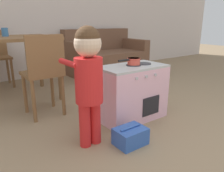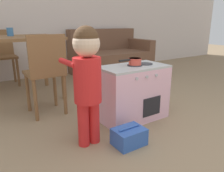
{
  "view_description": "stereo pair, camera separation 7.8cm",
  "coord_description": "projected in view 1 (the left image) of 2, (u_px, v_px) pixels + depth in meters",
  "views": [
    {
      "loc": [
        -1.15,
        -0.65,
        0.95
      ],
      "look_at": [
        -0.07,
        0.84,
        0.41
      ],
      "focal_mm": 35.0,
      "sensor_mm": 36.0,
      "label": 1
    },
    {
      "loc": [
        -1.09,
        -0.69,
        0.95
      ],
      "look_at": [
        -0.07,
        0.84,
        0.41
      ],
      "focal_mm": 35.0,
      "sensor_mm": 36.0,
      "label": 2
    }
  ],
  "objects": [
    {
      "name": "dining_table",
      "position": [
        11.0,
        46.0,
        2.63
      ],
      "size": [
        1.02,
        0.86,
        0.78
      ],
      "color": "brown",
      "rests_on": "ground_plane"
    },
    {
      "name": "dining_chair_near",
      "position": [
        44.0,
        73.0,
        2.18
      ],
      "size": [
        0.36,
        0.36,
        0.84
      ],
      "color": "brown",
      "rests_on": "ground_plane"
    },
    {
      "name": "toy_pot",
      "position": [
        133.0,
        61.0,
        2.1
      ],
      "size": [
        0.25,
        0.13,
        0.06
      ],
      "color": "#E04C3D",
      "rests_on": "play_kitchen"
    },
    {
      "name": "play_kitchen",
      "position": [
        132.0,
        92.0,
        2.18
      ],
      "size": [
        0.67,
        0.39,
        0.55
      ],
      "color": "#EAB2C6",
      "rests_on": "ground_plane"
    },
    {
      "name": "wall_back",
      "position": [
        29.0,
        0.0,
        3.58
      ],
      "size": [
        10.0,
        0.06,
        2.6
      ],
      "color": "beige",
      "rests_on": "ground_plane"
    },
    {
      "name": "toy_basket",
      "position": [
        130.0,
        136.0,
        1.75
      ],
      "size": [
        0.25,
        0.19,
        0.16
      ],
      "color": "#335BB2",
      "rests_on": "ground_plane"
    },
    {
      "name": "cup_on_table",
      "position": [
        5.0,
        32.0,
        2.63
      ],
      "size": [
        0.08,
        0.08,
        0.1
      ],
      "color": "teal",
      "rests_on": "dining_table"
    },
    {
      "name": "couch",
      "position": [
        105.0,
        57.0,
        4.18
      ],
      "size": [
        1.43,
        0.86,
        0.82
      ],
      "color": "brown",
      "rests_on": "ground_plane"
    },
    {
      "name": "child_figure",
      "position": [
        88.0,
        72.0,
        1.61
      ],
      "size": [
        0.23,
        0.37,
        0.93
      ],
      "color": "red",
      "rests_on": "ground_plane"
    }
  ]
}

